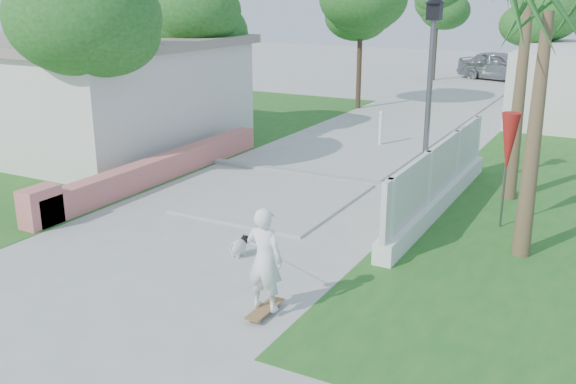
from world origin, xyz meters
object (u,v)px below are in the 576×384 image
Objects in this scene: dog at (240,246)px; parked_car at (502,66)px; skateboarder at (250,243)px; patio_umbrella at (509,145)px; bollard at (381,128)px; street_lamp at (429,92)px.

parked_car reaches higher than dog.
dog is (-0.76, 0.86, -0.50)m from skateboarder.
dog is at bearing -135.45° from patio_umbrella.
bollard is 0.47× the size of patio_umbrella.
skateboarder is at bearing -158.90° from parked_car.
skateboarder is at bearing -123.41° from patio_umbrella.
street_lamp is at bearing -155.27° from parked_car.
bollard is at bearing 129.91° from patio_umbrella.
parked_car is at bearing 99.57° from dog.
street_lamp is 5.55m from dog.
patio_umbrella is 5.58m from skateboarder.
skateboarder is 4.15× the size of dog.
street_lamp is at bearing -101.96° from skateboarder.
dog is at bearing -49.32° from skateboarder.
patio_umbrella is 1.04× the size of skateboarder.
street_lamp is 0.97× the size of parked_car.
skateboarder is at bearing -40.33° from dog.
dog is (0.82, -9.22, -0.39)m from bollard.
patio_umbrella is (1.90, -1.00, -0.74)m from street_lamp.
dog is (-1.88, -4.72, -2.23)m from street_lamp.
bollard is 0.49× the size of skateboarder.
street_lamp is 2.27m from patio_umbrella.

